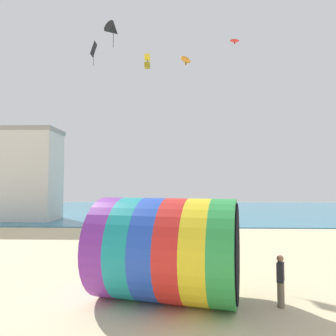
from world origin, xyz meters
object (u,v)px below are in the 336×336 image
kite_yellow_box (147,61)px  bystander_mid_beach (103,227)px  kite_red_parafoil (235,41)px  giant_inflatable_tube (167,249)px  bystander_near_water (133,238)px  kite_black_diamond (94,50)px  kite_orange_parafoil (186,60)px  kite_handler (281,280)px  kite_black_delta (113,30)px  bystander_far_left (163,235)px

kite_yellow_box → bystander_mid_beach: (-4.37, 7.73, -10.46)m
kite_red_parafoil → kite_yellow_box: bearing=-144.0°
giant_inflatable_tube → bystander_near_water: bearing=107.4°
kite_red_parafoil → bystander_mid_beach: 17.37m
kite_black_diamond → bystander_near_water: kite_black_diamond is taller
kite_red_parafoil → kite_orange_parafoil: 6.76m
kite_handler → bystander_near_water: (-6.38, 8.14, -0.01)m
kite_yellow_box → kite_orange_parafoil: size_ratio=0.54×
kite_black_diamond → kite_black_delta: bearing=-61.5°
bystander_mid_beach → bystander_far_left: (5.14, -4.74, 0.14)m
kite_black_diamond → bystander_near_water: bearing=-50.9°
kite_orange_parafoil → bystander_mid_beach: kite_orange_parafoil is taller
kite_red_parafoil → bystander_near_water: size_ratio=0.40×
kite_yellow_box → bystander_mid_beach: 13.72m
kite_black_delta → bystander_near_water: (1.38, -0.04, -13.42)m
bystander_near_water → bystander_mid_beach: 6.41m
kite_red_parafoil → kite_yellow_box: size_ratio=0.85×
kite_black_diamond → kite_black_delta: size_ratio=1.13×
kite_red_parafoil → bystander_mid_beach: kite_red_parafoil is taller
kite_black_diamond → giant_inflatable_tube: bearing=-62.8°
kite_orange_parafoil → bystander_far_left: kite_orange_parafoil is taller
bystander_mid_beach → kite_handler: bearing=-54.7°
kite_orange_parafoil → bystander_mid_beach: bearing=-161.7°
kite_handler → giant_inflatable_tube: bearing=172.7°
kite_red_parafoil → kite_black_diamond: kite_black_diamond is taller
giant_inflatable_tube → kite_handler: bearing=-7.3°
giant_inflatable_tube → kite_handler: 4.13m
kite_black_diamond → kite_orange_parafoil: bearing=19.5°
bystander_mid_beach → kite_yellow_box: bearing=-60.5°
kite_handler → bystander_far_left: (-4.53, 8.90, 0.02)m
giant_inflatable_tube → kite_orange_parafoil: size_ratio=3.78×
kite_red_parafoil → kite_black_delta: bearing=-166.8°
kite_red_parafoil → kite_black_diamond: size_ratio=0.37×
kite_orange_parafoil → kite_handler: bearing=-79.9°
bystander_near_water → bystander_far_left: 2.00m
kite_black_diamond → bystander_mid_beach: 14.61m
kite_red_parafoil → kite_black_diamond: bearing=164.3°
giant_inflatable_tube → bystander_far_left: size_ratio=3.23×
kite_orange_parafoil → kite_yellow_box: bearing=-103.9°
giant_inflatable_tube → kite_handler: giant_inflatable_tube is taller
kite_red_parafoil → bystander_far_left: 14.46m
kite_black_diamond → kite_black_delta: kite_black_diamond is taller
bystander_mid_beach → kite_black_diamond: bearing=-151.5°
kite_red_parafoil → kite_orange_parafoil: size_ratio=0.45×
bystander_mid_beach → bystander_near_water: bearing=-59.2°
bystander_near_water → bystander_mid_beach: bystander_near_water is taller
kite_yellow_box → kite_handler: bearing=-48.1°
bystander_near_water → kite_handler: bearing=-51.9°
kite_black_delta → kite_orange_parafoil: 9.26m
kite_handler → kite_black_diamond: bearing=128.5°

